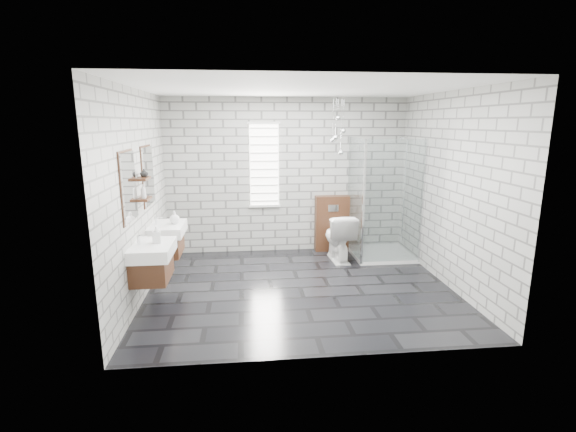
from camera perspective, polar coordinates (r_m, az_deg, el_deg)
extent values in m
cube|color=black|center=(5.98, 1.65, -9.83)|extent=(4.20, 3.60, 0.02)
cube|color=white|center=(5.54, 1.84, 17.16)|extent=(4.20, 3.60, 0.02)
cube|color=#A6A6A0|center=(7.38, -0.14, 5.47)|extent=(4.20, 0.02, 2.70)
cube|color=#A6A6A0|center=(3.85, 5.33, -1.33)|extent=(4.20, 0.02, 2.70)
cube|color=#A6A6A0|center=(5.71, -19.75, 2.59)|extent=(0.02, 3.60, 2.70)
cube|color=#A6A6A0|center=(6.24, 21.36, 3.26)|extent=(0.02, 3.60, 2.70)
cube|color=#492816|center=(5.37, -18.11, -6.75)|extent=(0.42, 0.62, 0.30)
cube|color=silver|center=(5.32, -16.01, -6.45)|extent=(0.02, 0.35, 0.01)
cube|color=white|center=(5.29, -18.01, -4.45)|extent=(0.47, 0.70, 0.15)
cylinder|color=silver|center=(5.29, -19.75, -3.06)|extent=(0.04, 0.04, 0.12)
cylinder|color=silver|center=(5.27, -19.26, -2.53)|extent=(0.10, 0.02, 0.02)
cube|color=white|center=(5.18, -20.95, 3.77)|extent=(0.03, 0.55, 0.80)
cube|color=#492816|center=(5.18, -21.07, 3.76)|extent=(0.01, 0.59, 0.84)
cube|color=#492816|center=(6.30, -16.25, -3.74)|extent=(0.42, 0.62, 0.30)
cube|color=silver|center=(6.26, -14.46, -3.45)|extent=(0.02, 0.35, 0.01)
cube|color=white|center=(6.24, -16.15, -1.75)|extent=(0.47, 0.70, 0.15)
cylinder|color=silver|center=(6.24, -17.63, -0.57)|extent=(0.04, 0.04, 0.12)
cylinder|color=silver|center=(6.22, -17.21, -0.12)|extent=(0.10, 0.02, 0.02)
cube|color=white|center=(6.15, -18.59, 5.23)|extent=(0.03, 0.55, 0.80)
cube|color=#492816|center=(6.15, -18.70, 5.23)|extent=(0.01, 0.59, 0.84)
cube|color=#492816|center=(5.65, -19.06, 2.23)|extent=(0.14, 0.30, 0.03)
cube|color=#492816|center=(5.61, -19.25, 4.84)|extent=(0.14, 0.30, 0.03)
cube|color=white|center=(7.30, -3.27, 6.95)|extent=(0.50, 0.02, 1.40)
cube|color=silver|center=(7.25, -3.34, 12.61)|extent=(0.56, 0.04, 0.04)
cube|color=silver|center=(7.39, -3.20, 1.38)|extent=(0.56, 0.04, 0.04)
cube|color=silver|center=(7.37, -3.20, 2.06)|extent=(0.48, 0.01, 0.02)
cube|color=silver|center=(7.34, -3.22, 3.13)|extent=(0.48, 0.01, 0.02)
cube|color=silver|center=(7.32, -3.23, 4.21)|extent=(0.48, 0.01, 0.02)
cube|color=silver|center=(7.30, -3.24, 5.30)|extent=(0.48, 0.01, 0.02)
cube|color=silver|center=(7.29, -3.26, 6.39)|extent=(0.48, 0.01, 0.02)
cube|color=silver|center=(7.27, -3.27, 7.49)|extent=(0.48, 0.01, 0.02)
cube|color=silver|center=(7.26, -3.29, 8.59)|extent=(0.48, 0.01, 0.02)
cube|color=silver|center=(7.25, -3.30, 9.69)|extent=(0.48, 0.01, 0.02)
cube|color=silver|center=(7.25, -3.31, 10.79)|extent=(0.48, 0.01, 0.03)
cube|color=silver|center=(7.24, -3.33, 11.90)|extent=(0.48, 0.01, 0.03)
cube|color=#492816|center=(7.55, 6.00, -1.00)|extent=(0.60, 0.20, 1.00)
cube|color=silver|center=(7.38, 6.22, 1.07)|extent=(0.18, 0.01, 0.12)
cube|color=white|center=(7.51, 12.56, -5.04)|extent=(1.00, 1.00, 0.06)
cube|color=silver|center=(6.82, 14.25, 1.75)|extent=(1.00, 0.01, 2.00)
cube|color=silver|center=(7.13, 9.20, 2.45)|extent=(0.01, 1.00, 2.00)
cube|color=silver|center=(6.66, 10.29, 1.70)|extent=(0.03, 0.03, 2.00)
cube|color=silver|center=(7.00, 17.94, 1.80)|extent=(0.03, 0.03, 2.00)
cylinder|color=silver|center=(7.60, 15.63, 3.30)|extent=(0.02, 0.02, 1.80)
cylinder|color=silver|center=(7.48, 15.47, 10.27)|extent=(0.14, 0.14, 0.02)
sphere|color=silver|center=(6.91, 6.50, 10.61)|extent=(0.09, 0.09, 0.09)
cylinder|color=silver|center=(6.91, 6.58, 13.55)|extent=(0.01, 0.01, 0.62)
sphere|color=silver|center=(7.01, 7.21, 8.59)|extent=(0.09, 0.09, 0.09)
cylinder|color=silver|center=(7.00, 7.32, 12.50)|extent=(0.01, 0.01, 0.87)
sphere|color=silver|center=(7.06, 6.83, 13.17)|extent=(0.09, 0.09, 0.09)
cylinder|color=silver|center=(7.06, 6.87, 14.79)|extent=(0.01, 0.01, 0.31)
sphere|color=silver|center=(7.06, 6.14, 10.32)|extent=(0.09, 0.09, 0.09)
cylinder|color=silver|center=(7.05, 6.21, 13.37)|extent=(0.01, 0.01, 0.66)
sphere|color=silver|center=(7.09, 7.55, 11.46)|extent=(0.09, 0.09, 0.09)
cylinder|color=silver|center=(7.09, 7.62, 13.91)|extent=(0.01, 0.01, 0.52)
imported|color=white|center=(7.04, 6.91, -2.87)|extent=(0.49, 0.80, 0.80)
imported|color=#B2B2B2|center=(5.28, -17.57, -2.42)|extent=(0.11, 0.11, 0.21)
imported|color=#B2B2B2|center=(6.21, -15.26, -0.19)|extent=(0.17, 0.17, 0.19)
imported|color=#B2B2B2|center=(5.57, -19.19, 3.18)|extent=(0.08, 0.08, 0.18)
imported|color=#B2B2B2|center=(5.65, -19.09, 5.59)|extent=(0.11, 0.11, 0.10)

